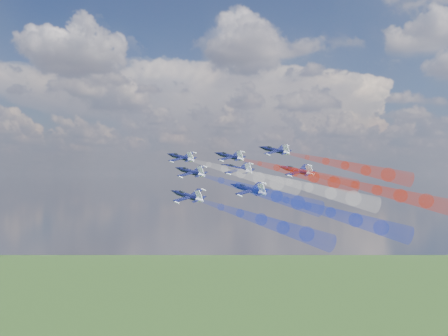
% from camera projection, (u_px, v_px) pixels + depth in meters
% --- Properties ---
extents(jet_lead, '(17.05, 16.04, 9.43)m').
position_uv_depth(jet_lead, '(181.00, 157.00, 179.16)').
color(jet_lead, black).
extents(trail_lead, '(38.02, 23.34, 13.80)m').
position_uv_depth(trail_lead, '(241.00, 173.00, 161.97)').
color(trail_lead, white).
extents(jet_inner_left, '(17.05, 16.04, 9.43)m').
position_uv_depth(jet_inner_left, '(191.00, 172.00, 166.27)').
color(jet_inner_left, black).
extents(trail_inner_left, '(38.02, 23.34, 13.80)m').
position_uv_depth(trail_inner_left, '(257.00, 191.00, 149.07)').
color(trail_inner_left, '#1A33E4').
extents(jet_inner_right, '(17.05, 16.04, 9.43)m').
position_uv_depth(jet_inner_right, '(230.00, 156.00, 179.04)').
color(jet_inner_right, black).
extents(trail_inner_right, '(38.02, 23.34, 13.80)m').
position_uv_depth(trail_inner_right, '(295.00, 172.00, 161.84)').
color(trail_inner_right, red).
extents(jet_outer_left, '(17.05, 16.04, 9.43)m').
position_uv_depth(jet_outer_left, '(188.00, 196.00, 151.87)').
color(jet_outer_left, black).
extents(trail_outer_left, '(38.02, 23.34, 13.80)m').
position_uv_depth(trail_outer_left, '(261.00, 220.00, 134.67)').
color(trail_outer_left, '#1A33E4').
extents(jet_center_third, '(17.05, 16.04, 9.43)m').
position_uv_depth(jet_center_third, '(237.00, 169.00, 166.02)').
color(jet_center_third, black).
extents(trail_center_third, '(38.02, 23.34, 13.80)m').
position_uv_depth(trail_center_third, '(309.00, 187.00, 148.83)').
color(trail_center_third, white).
extents(jet_outer_right, '(17.05, 16.04, 9.43)m').
position_uv_depth(jet_outer_right, '(275.00, 150.00, 178.53)').
color(jet_outer_right, black).
extents(trail_outer_right, '(38.02, 23.34, 13.80)m').
position_uv_depth(trail_outer_right, '(345.00, 166.00, 161.34)').
color(trail_outer_right, red).
extents(jet_rear_left, '(17.05, 16.04, 9.43)m').
position_uv_depth(jet_rear_left, '(249.00, 189.00, 150.58)').
color(jet_rear_left, black).
extents(trail_rear_left, '(38.02, 23.34, 13.80)m').
position_uv_depth(trail_rear_left, '(331.00, 213.00, 133.38)').
color(trail_rear_left, '#1A33E4').
extents(jet_rear_right, '(17.05, 16.04, 9.43)m').
position_uv_depth(jet_rear_right, '(297.00, 171.00, 163.67)').
color(jet_rear_right, black).
extents(trail_rear_right, '(38.02, 23.34, 13.80)m').
position_uv_depth(trail_rear_right, '(377.00, 190.00, 146.47)').
color(trail_rear_right, red).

